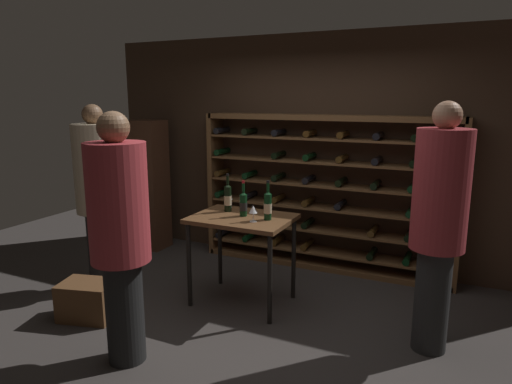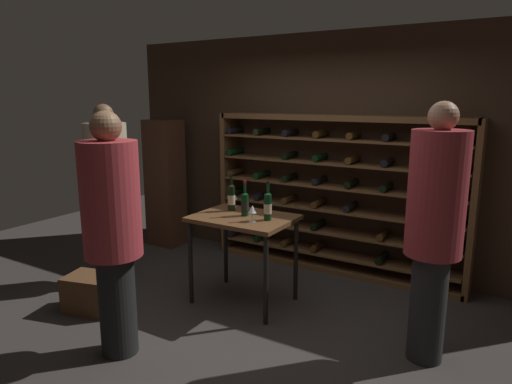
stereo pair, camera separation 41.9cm
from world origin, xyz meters
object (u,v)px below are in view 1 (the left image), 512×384
Objects in this scene: wine_crate at (88,300)px; person_bystander_red_print at (98,189)px; person_guest_blue_shirt at (439,218)px; wine_bottle_amber_reserve at (268,206)px; wine_glass_stemmed_right at (229,197)px; display_cabinet at (149,185)px; person_host_in_suit at (120,229)px; wine_rack at (325,193)px; wine_glass_stemmed_left at (253,210)px; wine_bottle_red_label at (228,198)px; tasting_table at (242,227)px; wine_bottle_gold_foil at (243,204)px.

person_bystander_red_print is at bearing 122.13° from wine_crate.
person_guest_blue_shirt is 1.49m from wine_bottle_amber_reserve.
wine_crate is at bearing -125.50° from wine_glass_stemmed_right.
person_bystander_red_print is at bearing -73.24° from display_cabinet.
wine_crate is 0.28× the size of display_cabinet.
wine_rack is at bearing 87.35° from person_host_in_suit.
person_host_in_suit is 12.06× the size of wine_glass_stemmed_right.
display_cabinet is at bearing 151.75° from wine_glass_stemmed_left.
wine_bottle_red_label is at bearing 99.43° from person_host_in_suit.
wine_glass_stemmed_right is at bearing 103.27° from person_bystander_red_print.
wine_bottle_red_label is (0.13, 1.41, -0.04)m from person_host_in_suit.
wine_rack is at bearing 54.07° from wine_crate.
wine_bottle_gold_foil is at bearing 87.44° from tasting_table.
display_cabinet is (-1.89, 0.99, 0.08)m from tasting_table.
person_bystander_red_print is (-1.93, -1.57, 0.17)m from wine_rack.
person_guest_blue_shirt is 1.76m from wine_bottle_gold_foil.
wine_rack is 1.27m from wine_bottle_amber_reserve.
person_bystander_red_print is at bearing -107.30° from person_guest_blue_shirt.
display_cabinet is 11.14× the size of wine_glass_stemmed_left.
person_host_in_suit reaches higher than wine_bottle_gold_foil.
wine_rack reaches higher than tasting_table.
wine_glass_stemmed_left is (1.30, 0.79, 0.81)m from wine_crate.
wine_bottle_gold_foil is at bearing -109.60° from wine_rack.
person_bystander_red_print is at bearing -160.92° from wine_bottle_red_label.
tasting_table is 1.36m from person_host_in_suit.
person_host_in_suit is 1.28m from wine_glass_stemmed_left.
person_host_in_suit is at bearing -95.09° from wine_bottle_red_label.
wine_glass_stemmed_right is at bearing 137.06° from tasting_table.
display_cabinet is at bearing -175.81° from person_bystander_red_print.
wine_crate is at bearing -95.48° from person_guest_blue_shirt.
wine_bottle_amber_reserve reaches higher than wine_glass_stemmed_right.
wine_crate is 1.72m from wine_glass_stemmed_left.
person_host_in_suit is at bearing -104.85° from wine_bottle_gold_foil.
person_host_in_suit reaches higher than wine_bottle_amber_reserve.
wine_rack is 1.74× the size of display_cabinet.
display_cabinet is (-2.33, -0.26, -0.05)m from wine_rack.
wine_crate is (0.37, -0.59, -0.89)m from person_bystander_red_print.
person_guest_blue_shirt is 1.02× the size of person_bystander_red_print.
display_cabinet is 4.59× the size of wine_bottle_amber_reserve.
wine_bottle_red_label is at bearing 96.50° from person_bystander_red_print.
person_host_in_suit is at bearing -55.91° from display_cabinet.
person_bystander_red_print is 1.69m from wine_glass_stemmed_left.
display_cabinet is at bearing 111.94° from wine_crate.
person_guest_blue_shirt is 1.16× the size of display_cabinet.
wine_bottle_red_label is (-0.49, 0.12, 0.00)m from wine_bottle_amber_reserve.
wine_bottle_amber_reserve reaches higher than wine_glass_stemmed_left.
wine_bottle_gold_foil is at bearing 39.60° from wine_crate.
wine_bottle_gold_foil is (-1.75, 0.16, -0.10)m from person_guest_blue_shirt.
wine_glass_stemmed_left is at bearing -28.25° from display_cabinet.
wine_crate is 1.26× the size of wine_bottle_red_label.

